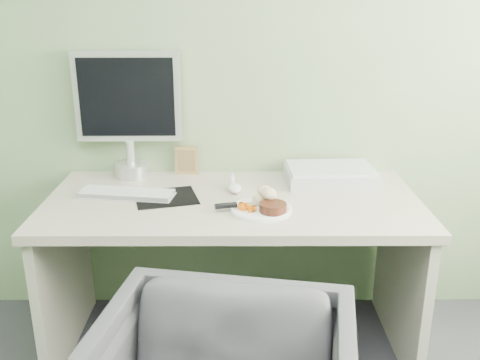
{
  "coord_description": "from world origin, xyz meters",
  "views": [
    {
      "loc": [
        0.03,
        -0.51,
        1.56
      ],
      "look_at": [
        0.03,
        1.5,
        0.86
      ],
      "focal_mm": 40.0,
      "sensor_mm": 36.0,
      "label": 1
    }
  ],
  "objects_px": {
    "plate": "(261,209)",
    "monitor": "(128,107)",
    "desk": "(233,237)",
    "scanner": "(330,176)"
  },
  "relations": [
    {
      "from": "plate",
      "to": "monitor",
      "type": "bearing_deg",
      "value": 143.11
    },
    {
      "from": "desk",
      "to": "monitor",
      "type": "bearing_deg",
      "value": 147.04
    },
    {
      "from": "desk",
      "to": "monitor",
      "type": "distance_m",
      "value": 0.78
    },
    {
      "from": "monitor",
      "to": "desk",
      "type": "bearing_deg",
      "value": -33.41
    },
    {
      "from": "desk",
      "to": "plate",
      "type": "xyz_separation_m",
      "value": [
        0.12,
        -0.14,
        0.19
      ]
    },
    {
      "from": "desk",
      "to": "scanner",
      "type": "bearing_deg",
      "value": 25.49
    },
    {
      "from": "plate",
      "to": "monitor",
      "type": "xyz_separation_m",
      "value": [
        -0.6,
        0.45,
        0.33
      ]
    },
    {
      "from": "scanner",
      "to": "monitor",
      "type": "xyz_separation_m",
      "value": [
        -0.94,
        0.1,
        0.3
      ]
    },
    {
      "from": "plate",
      "to": "monitor",
      "type": "distance_m",
      "value": 0.82
    },
    {
      "from": "desk",
      "to": "monitor",
      "type": "height_order",
      "value": "monitor"
    }
  ]
}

